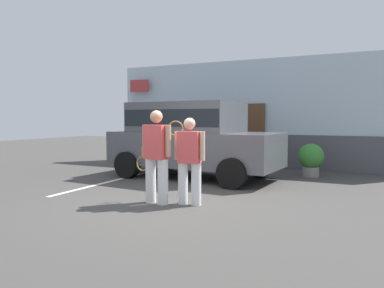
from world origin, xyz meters
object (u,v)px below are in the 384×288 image
at_px(parked_suv, 191,136).
at_px(tennis_player_woman, 189,159).
at_px(tennis_player_man, 156,156).
at_px(flag_pole, 135,104).
at_px(potted_plant_by_porch, 311,158).

height_order(parked_suv, tennis_player_woman, parked_suv).
relative_size(tennis_player_man, flag_pole, 0.57).
xyz_separation_m(potted_plant_by_porch, flag_pole, (-6.52, 0.96, 1.63)).
bearing_deg(parked_suv, tennis_player_woman, -60.24).
height_order(tennis_player_man, potted_plant_by_porch, tennis_player_man).
xyz_separation_m(tennis_player_man, potted_plant_by_porch, (2.21, 4.62, -0.41)).
relative_size(tennis_player_woman, potted_plant_by_porch, 1.78).
relative_size(parked_suv, tennis_player_man, 2.67).
bearing_deg(tennis_player_woman, parked_suv, -69.17).
xyz_separation_m(tennis_player_woman, potted_plant_by_porch, (1.61, 4.44, -0.35)).
xyz_separation_m(tennis_player_man, flag_pole, (-4.30, 5.58, 1.23)).
bearing_deg(parked_suv, flag_pole, 149.04).
bearing_deg(potted_plant_by_porch, flag_pole, 171.62).
bearing_deg(flag_pole, potted_plant_by_porch, -8.38).
height_order(parked_suv, tennis_player_man, parked_suv).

